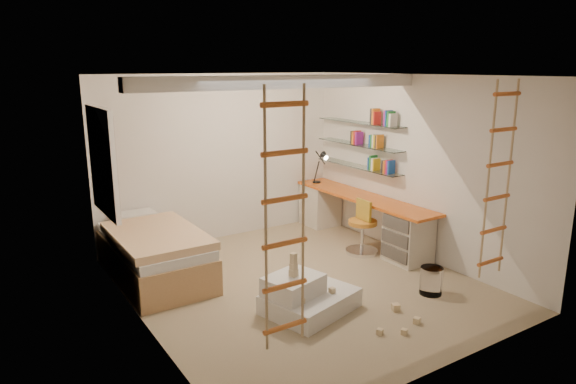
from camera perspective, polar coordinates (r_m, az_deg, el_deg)
floor at (r=6.65m, az=1.42°, el=-10.19°), size 4.50×4.50×0.00m
ceiling_beam at (r=6.33m, az=0.00°, el=12.13°), size 4.00×0.18×0.16m
window_frame at (r=6.78m, az=-19.92°, el=3.17°), size 0.06×1.15×1.35m
window_blind at (r=6.79m, az=-19.59°, el=3.21°), size 0.02×1.00×1.20m
rope_ladder_left at (r=4.05m, az=-0.35°, el=-3.28°), size 0.41×0.04×2.13m
rope_ladder_right at (r=5.91m, az=22.34°, el=1.14°), size 0.41×0.04×2.13m
waste_bin at (r=6.56m, az=15.62°, el=-9.47°), size 0.27×0.27×0.34m
desk at (r=8.14m, az=8.05°, el=-2.74°), size 0.56×2.80×0.75m
shelves at (r=8.20m, az=7.90°, el=5.24°), size 0.25×1.80×0.71m
bed at (r=6.96m, az=-14.63°, el=-6.62°), size 1.02×2.00×0.69m
task_lamp at (r=8.67m, az=3.84°, el=3.36°), size 0.14×0.36×0.57m
swivel_chair at (r=7.67m, az=8.27°, el=-4.59°), size 0.52×0.52×0.82m
play_platform at (r=5.92m, az=1.95°, el=-11.55°), size 1.15×0.99×0.44m
toy_blocks at (r=5.76m, az=5.96°, el=-11.20°), size 1.11×1.17×0.71m
books at (r=8.19m, az=7.92°, el=5.88°), size 0.14×0.70×0.92m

